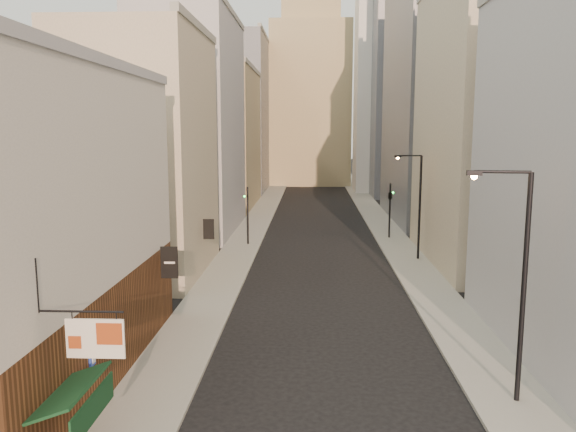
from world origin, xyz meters
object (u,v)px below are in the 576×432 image
object	(u,v)px
traffic_light_right	(390,197)
streetlamp_near	(518,274)
clock_tower	(311,85)
streetlamp_mid	(417,201)
traffic_light_left	(248,206)
white_tower	(382,71)

from	to	relation	value
traffic_light_right	streetlamp_near	bearing A→B (deg)	84.79
clock_tower	streetlamp_mid	xyz separation A→B (m)	(8.08, -61.72, -13.13)
clock_tower	traffic_light_left	world-z (taller)	clock_tower
traffic_light_left	traffic_light_right	world-z (taller)	same
clock_tower	white_tower	bearing A→B (deg)	-51.84
white_tower	streetlamp_mid	bearing A→B (deg)	-93.50
streetlamp_mid	traffic_light_left	size ratio (longest dim) A/B	1.58
traffic_light_right	traffic_light_left	bearing A→B (deg)	10.02
clock_tower	traffic_light_right	distance (m)	55.60
clock_tower	streetlamp_mid	size ratio (longest dim) A/B	5.69
clock_tower	streetlamp_near	xyz separation A→B (m)	(7.43, -84.00, -12.87)
white_tower	traffic_light_left	size ratio (longest dim) A/B	8.30
white_tower	traffic_light_right	world-z (taller)	white_tower
clock_tower	streetlamp_near	world-z (taller)	clock_tower
clock_tower	streetlamp_near	distance (m)	85.30
traffic_light_left	traffic_light_right	distance (m)	12.80
streetlamp_mid	traffic_light_right	xyz separation A→B (m)	(-0.82, 8.35, -0.69)
clock_tower	white_tower	distance (m)	17.83
traffic_light_left	traffic_light_right	size ratio (longest dim) A/B	1.00
clock_tower	traffic_light_right	bearing A→B (deg)	-82.25
clock_tower	white_tower	world-z (taller)	clock_tower
white_tower	clock_tower	bearing A→B (deg)	128.16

